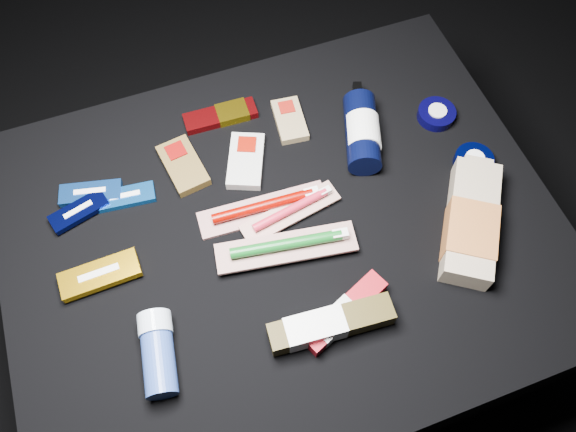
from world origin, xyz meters
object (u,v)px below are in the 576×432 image
object	(u,v)px
bodywash_bottle	(471,224)
toothpaste_carton_red	(341,315)
lotion_bottle	(362,132)
deodorant_stick	(158,352)

from	to	relation	value
bodywash_bottle	toothpaste_carton_red	xyz separation A→B (m)	(-0.27, -0.07, -0.01)
lotion_bottle	deodorant_stick	size ratio (longest dim) A/B	1.50
lotion_bottle	bodywash_bottle	size ratio (longest dim) A/B	0.85
lotion_bottle	deodorant_stick	bearing A→B (deg)	-130.22
bodywash_bottle	lotion_bottle	bearing A→B (deg)	146.72
lotion_bottle	deodorant_stick	world-z (taller)	lotion_bottle
bodywash_bottle	deodorant_stick	xyz separation A→B (m)	(-0.57, -0.03, 0.00)
bodywash_bottle	toothpaste_carton_red	bearing A→B (deg)	-131.47
deodorant_stick	toothpaste_carton_red	bearing A→B (deg)	0.15
deodorant_stick	lotion_bottle	bearing A→B (deg)	38.50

